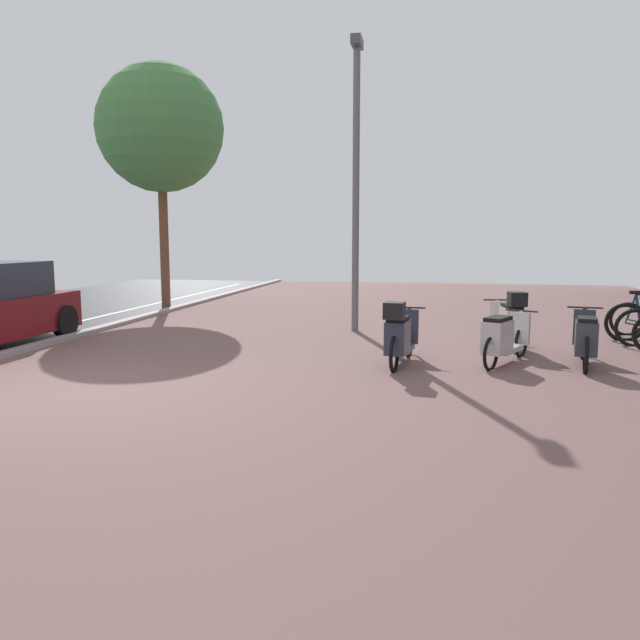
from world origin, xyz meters
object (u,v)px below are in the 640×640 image
street_tree (160,129)px  scooter_mid (509,321)px  scooter_near (585,339)px  scooter_far (400,335)px  scooter_extra (503,338)px  lamp_post (356,172)px

street_tree → scooter_mid: bearing=-27.5°
scooter_mid → street_tree: size_ratio=0.28×
scooter_near → scooter_mid: 1.83m
scooter_mid → scooter_far: (-1.80, -2.03, 0.00)m
scooter_mid → scooter_extra: 1.65m
street_tree → scooter_extra: bearing=-36.3°
scooter_far → street_tree: size_ratio=0.27×
scooter_near → scooter_far: scooter_far is taller
scooter_near → scooter_far: bearing=-170.7°
scooter_near → scooter_extra: (-1.19, -0.05, -0.01)m
scooter_extra → scooter_near: bearing=2.2°
lamp_post → street_tree: size_ratio=0.90×
scooter_mid → scooter_extra: size_ratio=1.12×
scooter_far → scooter_extra: 1.58m
scooter_far → lamp_post: (-1.12, 3.39, 2.75)m
scooter_near → scooter_far: (-2.72, -0.44, 0.05)m
scooter_far → street_tree: (-6.70, 6.45, 4.28)m
scooter_extra → lamp_post: (-2.65, 2.99, 2.82)m
scooter_near → scooter_far: size_ratio=0.97×
scooter_far → scooter_extra: size_ratio=1.08×
lamp_post → scooter_near: bearing=-37.5°
lamp_post → street_tree: street_tree is taller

